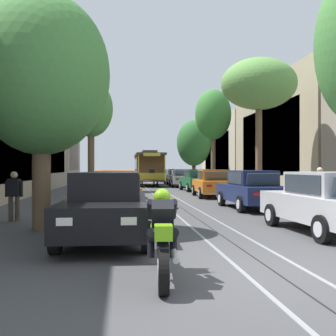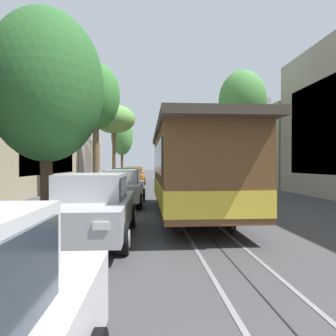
{
  "view_description": "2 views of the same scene",
  "coord_description": "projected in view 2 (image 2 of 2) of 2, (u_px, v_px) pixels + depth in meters",
  "views": [
    {
      "loc": [
        -2.44,
        -6.01,
        1.69
      ],
      "look_at": [
        -0.07,
        14.42,
        1.68
      ],
      "focal_mm": 41.58,
      "sensor_mm": 36.0,
      "label": 1
    },
    {
      "loc": [
        1.59,
        41.58,
        1.81
      ],
      "look_at": [
        -0.76,
        9.24,
        1.44
      ],
      "focal_mm": 32.15,
      "sensor_mm": 36.0,
      "label": 2
    }
  ],
  "objects": [
    {
      "name": "building_facade_left",
      "position": [
        332.0,
        125.0,
        19.32
      ],
      "size": [
        5.59,
        45.7,
        9.83
      ],
      "color": "gray",
      "rests_on": "ground"
    },
    {
      "name": "street_tree_kerb_right_fourth",
      "position": [
        46.0,
        87.0,
        9.07
      ],
      "size": [
        3.42,
        3.36,
        6.48
      ],
      "color": "#4C3826",
      "rests_on": "ground"
    },
    {
      "name": "pedestrian_on_right_pavement",
      "position": [
        210.0,
        172.0,
        35.27
      ],
      "size": [
        0.55,
        0.29,
        1.57
      ],
      "color": "#4C4233",
      "rests_on": "ground"
    },
    {
      "name": "street_tree_kerb_left_near",
      "position": [
        197.0,
        145.0,
        36.98
      ],
      "size": [
        3.71,
        3.13,
        6.49
      ],
      "color": "brown",
      "rests_on": "ground"
    },
    {
      "name": "parked_car_orange_mid_right",
      "position": [
        133.0,
        176.0,
        25.48
      ],
      "size": [
        2.15,
        4.42,
        1.58
      ],
      "color": "orange",
      "rests_on": "ground"
    },
    {
      "name": "parked_car_orange_second_left",
      "position": [
        187.0,
        174.0,
        32.28
      ],
      "size": [
        2.11,
        4.41,
        1.58
      ],
      "color": "orange",
      "rests_on": "ground"
    },
    {
      "name": "parked_car_navy_second_right",
      "position": [
        135.0,
        174.0,
        31.96
      ],
      "size": [
        2.06,
        4.39,
        1.58
      ],
      "color": "#19234C",
      "rests_on": "ground"
    },
    {
      "name": "motorcycle_with_rider",
      "position": [
        171.0,
        173.0,
        41.93
      ],
      "size": [
        0.58,
        1.99,
        1.37
      ],
      "color": "black",
      "rests_on": "ground"
    },
    {
      "name": "parked_car_silver_near_right",
      "position": [
        137.0,
        173.0,
        37.9
      ],
      "size": [
        2.12,
        4.41,
        1.58
      ],
      "color": "#B7B7BC",
      "rests_on": "ground"
    },
    {
      "name": "street_tree_kerb_right_near",
      "position": [
        122.0,
        136.0,
        36.52
      ],
      "size": [
        2.65,
        2.44,
        7.67
      ],
      "color": "brown",
      "rests_on": "ground"
    },
    {
      "name": "parked_car_silver_sixth_right",
      "position": [
        92.0,
        206.0,
        7.34
      ],
      "size": [
        2.04,
        4.38,
        1.58
      ],
      "color": "#B7B7BC",
      "rests_on": "ground"
    },
    {
      "name": "ground_plane",
      "position": [
        167.0,
        188.0,
        23.25
      ],
      "size": [
        160.0,
        160.0,
        0.0
      ],
      "primitive_type": "plane",
      "color": "#424244"
    },
    {
      "name": "street_tree_kerb_left_second",
      "position": [
        242.0,
        103.0,
        19.68
      ],
      "size": [
        3.11,
        2.94,
        7.99
      ],
      "color": "brown",
      "rests_on": "ground"
    },
    {
      "name": "parked_car_black_near_left",
      "position": [
        180.0,
        172.0,
        38.73
      ],
      "size": [
        2.11,
        4.41,
        1.58
      ],
      "color": "black",
      "rests_on": "ground"
    },
    {
      "name": "cable_car_trolley",
      "position": [
        193.0,
        169.0,
        10.15
      ],
      "size": [
        2.58,
        9.14,
        3.28
      ],
      "color": "brown",
      "rests_on": "ground"
    },
    {
      "name": "building_facade_right",
      "position": [
        21.0,
        139.0,
        20.61
      ],
      "size": [
        5.7,
        45.7,
        8.0
      ],
      "color": "gray",
      "rests_on": "ground"
    },
    {
      "name": "street_tree_kerb_right_second",
      "position": [
        114.0,
        120.0,
        27.81
      ],
      "size": [
        3.93,
        3.59,
        7.35
      ],
      "color": "brown",
      "rests_on": "ground"
    },
    {
      "name": "parked_car_silver_fifth_right",
      "position": [
        122.0,
        187.0,
        13.52
      ],
      "size": [
        2.11,
        4.41,
        1.58
      ],
      "color": "#B7B7BC",
      "rests_on": "ground"
    },
    {
      "name": "parked_car_green_fourth_right",
      "position": [
        126.0,
        180.0,
        19.55
      ],
      "size": [
        2.11,
        4.41,
        1.58
      ],
      "color": "#1E6038",
      "rests_on": "ground"
    },
    {
      "name": "parked_car_silver_mid_left",
      "position": [
        195.0,
        176.0,
        26.17
      ],
      "size": [
        2.02,
        4.37,
        1.58
      ],
      "color": "#B7B7BC",
      "rests_on": "ground"
    },
    {
      "name": "pedestrian_on_left_pavement",
      "position": [
        114.0,
        172.0,
        33.03
      ],
      "size": [
        0.55,
        0.33,
        1.71
      ],
      "color": "#282D38",
      "rests_on": "ground"
    },
    {
      "name": "trolley_track_rails",
      "position": [
        169.0,
        191.0,
        20.66
      ],
      "size": [
        1.14,
        54.0,
        0.01
      ],
      "color": "gray",
      "rests_on": "ground"
    },
    {
      "name": "street_tree_kerb_right_mid",
      "position": [
        96.0,
        97.0,
        17.65
      ],
      "size": [
        2.82,
        2.61,
        7.8
      ],
      "color": "brown",
      "rests_on": "ground"
    }
  ]
}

